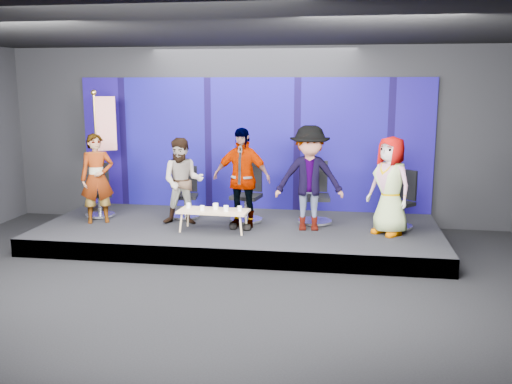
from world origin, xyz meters
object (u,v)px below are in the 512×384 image
at_px(chair_b, 186,201).
at_px(panelist_b, 183,181).
at_px(panelist_d, 309,178).
at_px(mug_d, 226,208).
at_px(mug_a, 188,205).
at_px(panelist_e, 390,186).
at_px(chair_a, 99,199).
at_px(panelist_c, 242,178).
at_px(mug_c, 216,206).
at_px(panelist_a, 97,179).
at_px(coffee_table, 214,212).
at_px(flag_stand, 103,148).
at_px(mug_e, 240,209).
at_px(chair_c, 247,202).
at_px(mug_b, 202,208).
at_px(chair_d, 315,203).
at_px(chair_e, 399,209).

xyz_separation_m(chair_b, panelist_b, (0.09, -0.49, 0.46)).
height_order(panelist_d, mug_d, panelist_d).
bearing_deg(mug_a, panelist_e, 2.56).
distance_m(chair_a, panelist_c, 2.92).
xyz_separation_m(mug_c, mug_d, (0.21, -0.11, -0.00)).
bearing_deg(panelist_a, coffee_table, -33.88).
bearing_deg(panelist_a, flag_stand, 79.67).
xyz_separation_m(panelist_a, mug_e, (2.66, -0.29, -0.40)).
height_order(panelist_c, panelist_e, panelist_c).
xyz_separation_m(mug_d, mug_e, (0.22, 0.06, -0.01)).
bearing_deg(chair_c, mug_e, -80.64).
bearing_deg(mug_d, flag_stand, 155.50).
distance_m(chair_b, flag_stand, 1.97).
xyz_separation_m(mug_a, mug_b, (0.29, -0.19, 0.00)).
relative_size(panelist_d, mug_d, 18.14).
height_order(chair_b, chair_d, chair_d).
distance_m(chair_b, panelist_b, 0.68).
height_order(chair_c, flag_stand, flag_stand).
relative_size(panelist_b, mug_c, 14.21).
height_order(panelist_b, chair_c, panelist_b).
relative_size(mug_a, mug_d, 0.88).
xyz_separation_m(panelist_c, panelist_d, (1.16, 0.07, 0.02)).
relative_size(panelist_d, mug_e, 21.13).
relative_size(chair_a, mug_a, 11.44).
bearing_deg(panelist_b, mug_d, -36.25).
distance_m(chair_c, panelist_c, 0.73).
bearing_deg(flag_stand, coffee_table, -54.76).
bearing_deg(chair_e, flag_stand, -141.98).
relative_size(chair_b, mug_d, 9.65).
relative_size(mug_a, mug_c, 0.80).
bearing_deg(mug_e, panelist_c, 93.74).
distance_m(mug_d, flag_stand, 3.07).
distance_m(chair_c, mug_d, 0.88).
bearing_deg(panelist_d, chair_b, 160.51).
bearing_deg(chair_e, mug_e, -122.41).
bearing_deg(mug_b, coffee_table, 24.92).
bearing_deg(chair_d, panelist_c, -161.84).
xyz_separation_m(panelist_e, mug_a, (-3.41, -0.15, -0.41)).
distance_m(panelist_e, mug_b, 3.16).
xyz_separation_m(chair_d, panelist_e, (1.26, -0.60, 0.46)).
relative_size(coffee_table, mug_c, 11.11).
height_order(chair_e, mug_e, chair_e).
bearing_deg(mug_d, chair_d, 32.33).
height_order(panelist_b, panelist_e, panelist_e).
height_order(chair_b, flag_stand, flag_stand).
bearing_deg(panelist_c, chair_d, 33.08).
xyz_separation_m(panelist_d, chair_e, (1.54, 0.36, -0.57)).
bearing_deg(panelist_c, chair_b, 161.08).
distance_m(panelist_c, mug_e, 0.55).
bearing_deg(mug_d, panelist_e, 6.72).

